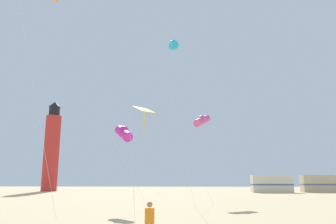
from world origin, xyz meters
TOP-DOWN VIEW (x-y plane):
  - kite_flyer_standing at (-0.95, 4.25)m, footprint 0.37×0.53m
  - kite_tube_rainbow at (1.81, 22.69)m, footprint 3.30×3.66m
  - kite_diamond_gold at (-1.72, 7.93)m, footprint 1.43×1.43m
  - kite_tube_magenta at (-4.15, 15.16)m, footprint 2.87×3.25m
  - kite_tube_cyan at (-0.72, 19.18)m, footprint 2.91×2.94m
  - lighthouse_distant at (-25.05, 51.94)m, footprint 2.80×2.80m
  - rv_van_cream at (14.02, 47.61)m, footprint 6.45×2.37m
  - rv_van_tan at (22.61, 49.25)m, footprint 6.45×2.38m

SIDE VIEW (x-z plane):
  - kite_flyer_standing at x=-0.95m, z-range 0.03..1.19m
  - rv_van_cream at x=14.02m, z-range -0.01..2.79m
  - rv_van_tan at x=22.61m, z-range -0.01..2.79m
  - kite_diamond_gold at x=-1.72m, z-range 2.40..7.95m
  - kite_tube_magenta at x=-4.15m, z-range 2.28..8.24m
  - kite_tube_rainbow at x=1.81m, z-range 3.39..11.56m
  - lighthouse_distant at x=-25.05m, z-range -0.56..16.24m
  - kite_tube_cyan at x=-0.72m, z-range 6.45..20.78m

